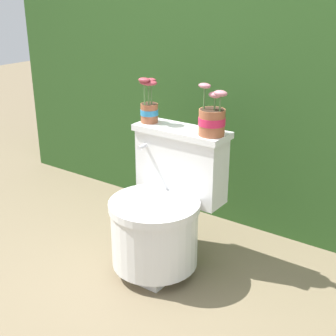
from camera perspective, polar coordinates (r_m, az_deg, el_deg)
name	(u,v)px	position (r m, az deg, el deg)	size (l,w,h in m)	color
ground_plane	(168,270)	(2.36, -0.03, -12.34)	(12.00, 12.00, 0.00)	#75664C
hedge_backdrop	(266,68)	(2.88, 11.83, 11.80)	(3.36, 0.73, 1.71)	#284C1E
toilet	(163,212)	(2.26, -0.66, -5.44)	(0.47, 0.52, 0.68)	silver
potted_plant_left	(149,106)	(2.30, -2.34, 7.60)	(0.10, 0.10, 0.23)	#9E5638
potted_plant_midleft	(212,119)	(2.11, 5.39, 5.98)	(0.14, 0.12, 0.24)	#9E5638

